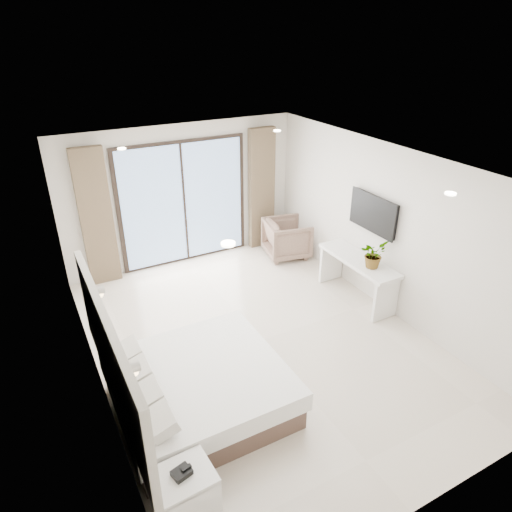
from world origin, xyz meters
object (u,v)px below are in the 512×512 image
object	(u,v)px
bed	(199,389)
armchair	(287,237)
console_desk	(358,269)
nightstand	(185,493)

from	to	relation	value
bed	armchair	bearing A→B (deg)	44.04
bed	armchair	distance (m)	4.40
bed	console_desk	size ratio (longest dim) A/B	1.25
bed	nightstand	bearing A→B (deg)	-117.57
nightstand	bed	bearing A→B (deg)	59.54
bed	armchair	world-z (taller)	armchair
nightstand	armchair	xyz separation A→B (m)	(3.79, 4.27, 0.16)
nightstand	armchair	distance (m)	5.71
bed	armchair	xyz separation A→B (m)	(3.16, 3.05, 0.13)
console_desk	armchair	xyz separation A→B (m)	(-0.19, 1.96, -0.14)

